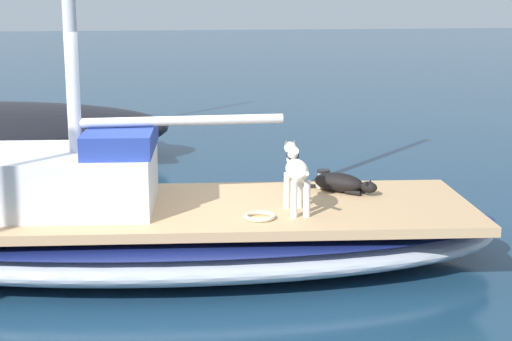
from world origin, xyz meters
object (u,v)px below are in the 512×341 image
at_px(dog_white, 296,172).
at_px(deck_winch, 323,179).
at_px(sailboat_main, 165,235).
at_px(dog_black, 341,183).
at_px(coiled_rope, 260,216).

distance_m(dog_white, deck_winch, 1.16).
xyz_separation_m(sailboat_main, dog_black, (0.27, -2.03, 0.43)).
relative_size(dog_white, deck_winch, 4.45).
bearing_deg(dog_white, sailboat_main, 72.11).
relative_size(dog_black, coiled_rope, 2.42).
height_order(deck_winch, coiled_rope, deck_winch).
relative_size(dog_white, dog_black, 1.19).
bearing_deg(coiled_rope, dog_white, -61.90).
bearing_deg(deck_winch, dog_white, 151.27).
bearing_deg(deck_winch, coiled_rope, 141.53).
relative_size(sailboat_main, deck_winch, 35.46).
xyz_separation_m(sailboat_main, dog_white, (-0.44, -1.35, 0.75)).
distance_m(sailboat_main, deck_winch, 2.00).
bearing_deg(sailboat_main, dog_white, -107.89).
relative_size(dog_black, deck_winch, 3.73).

